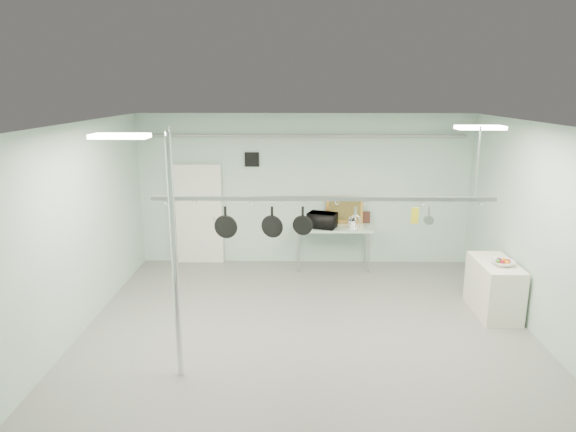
{
  "coord_description": "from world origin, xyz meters",
  "views": [
    {
      "loc": [
        -0.18,
        -6.7,
        3.69
      ],
      "look_at": [
        -0.3,
        1.0,
        1.77
      ],
      "focal_mm": 32.0,
      "sensor_mm": 36.0,
      "label": 1
    }
  ],
  "objects_px": {
    "pot_rack": "(323,197)",
    "skillet_right": "(303,220)",
    "microwave": "(322,220)",
    "prep_table": "(333,230)",
    "skillet_mid": "(272,222)",
    "chrome_pole": "(175,260)",
    "fruit_bowl": "(503,263)",
    "skillet_left": "(226,222)",
    "side_cabinet": "(494,288)",
    "coffee_canister": "(352,225)"
  },
  "relations": [
    {
      "from": "pot_rack",
      "to": "skillet_right",
      "type": "bearing_deg",
      "value": 180.0
    },
    {
      "from": "microwave",
      "to": "skillet_right",
      "type": "relative_size",
      "value": 1.42
    },
    {
      "from": "pot_rack",
      "to": "skillet_right",
      "type": "height_order",
      "value": "pot_rack"
    },
    {
      "from": "prep_table",
      "to": "skillet_mid",
      "type": "relative_size",
      "value": 3.59
    },
    {
      "from": "chrome_pole",
      "to": "fruit_bowl",
      "type": "bearing_deg",
      "value": 20.62
    },
    {
      "from": "skillet_left",
      "to": "chrome_pole",
      "type": "bearing_deg",
      "value": -110.37
    },
    {
      "from": "chrome_pole",
      "to": "skillet_mid",
      "type": "relative_size",
      "value": 7.19
    },
    {
      "from": "side_cabinet",
      "to": "pot_rack",
      "type": "height_order",
      "value": "pot_rack"
    },
    {
      "from": "coffee_canister",
      "to": "skillet_mid",
      "type": "distance_m",
      "value": 3.57
    },
    {
      "from": "side_cabinet",
      "to": "coffee_canister",
      "type": "height_order",
      "value": "coffee_canister"
    },
    {
      "from": "side_cabinet",
      "to": "skillet_mid",
      "type": "height_order",
      "value": "skillet_mid"
    },
    {
      "from": "skillet_right",
      "to": "pot_rack",
      "type": "bearing_deg",
      "value": 12.01
    },
    {
      "from": "pot_rack",
      "to": "microwave",
      "type": "distance_m",
      "value": 3.41
    },
    {
      "from": "pot_rack",
      "to": "coffee_canister",
      "type": "height_order",
      "value": "pot_rack"
    },
    {
      "from": "chrome_pole",
      "to": "side_cabinet",
      "type": "relative_size",
      "value": 2.67
    },
    {
      "from": "prep_table",
      "to": "skillet_left",
      "type": "relative_size",
      "value": 3.6
    },
    {
      "from": "chrome_pole",
      "to": "skillet_left",
      "type": "height_order",
      "value": "chrome_pole"
    },
    {
      "from": "pot_rack",
      "to": "skillet_right",
      "type": "distance_m",
      "value": 0.44
    },
    {
      "from": "side_cabinet",
      "to": "skillet_right",
      "type": "height_order",
      "value": "skillet_right"
    },
    {
      "from": "coffee_canister",
      "to": "skillet_mid",
      "type": "height_order",
      "value": "skillet_mid"
    },
    {
      "from": "skillet_left",
      "to": "skillet_right",
      "type": "xyz_separation_m",
      "value": [
        1.09,
        0.0,
        0.02
      ]
    },
    {
      "from": "side_cabinet",
      "to": "skillet_left",
      "type": "distance_m",
      "value": 4.68
    },
    {
      "from": "prep_table",
      "to": "skillet_right",
      "type": "relative_size",
      "value": 3.98
    },
    {
      "from": "side_cabinet",
      "to": "coffee_canister",
      "type": "xyz_separation_m",
      "value": [
        -2.17,
        2.03,
        0.54
      ]
    },
    {
      "from": "microwave",
      "to": "skillet_right",
      "type": "xyz_separation_m",
      "value": [
        -0.45,
        -3.2,
        0.82
      ]
    },
    {
      "from": "skillet_left",
      "to": "skillet_mid",
      "type": "xyz_separation_m",
      "value": [
        0.66,
        0.0,
        -0.0
      ]
    },
    {
      "from": "chrome_pole",
      "to": "skillet_right",
      "type": "bearing_deg",
      "value": 29.05
    },
    {
      "from": "fruit_bowl",
      "to": "skillet_right",
      "type": "bearing_deg",
      "value": -163.96
    },
    {
      "from": "prep_table",
      "to": "coffee_canister",
      "type": "relative_size",
      "value": 9.0
    },
    {
      "from": "skillet_left",
      "to": "microwave",
      "type": "bearing_deg",
      "value": 74.49
    },
    {
      "from": "fruit_bowl",
      "to": "skillet_right",
      "type": "distance_m",
      "value": 3.53
    },
    {
      "from": "microwave",
      "to": "skillet_left",
      "type": "distance_m",
      "value": 3.64
    },
    {
      "from": "side_cabinet",
      "to": "skillet_right",
      "type": "xyz_separation_m",
      "value": [
        -3.23,
        -1.1,
        1.43
      ]
    },
    {
      "from": "side_cabinet",
      "to": "microwave",
      "type": "height_order",
      "value": "microwave"
    },
    {
      "from": "prep_table",
      "to": "microwave",
      "type": "relative_size",
      "value": 2.81
    },
    {
      "from": "prep_table",
      "to": "fruit_bowl",
      "type": "bearing_deg",
      "value": -42.4
    },
    {
      "from": "prep_table",
      "to": "fruit_bowl",
      "type": "xyz_separation_m",
      "value": [
        2.59,
        -2.36,
        0.11
      ]
    },
    {
      "from": "skillet_right",
      "to": "fruit_bowl",
      "type": "bearing_deg",
      "value": 28.05
    },
    {
      "from": "skillet_right",
      "to": "skillet_mid",
      "type": "bearing_deg",
      "value": -167.99
    },
    {
      "from": "skillet_left",
      "to": "skillet_mid",
      "type": "distance_m",
      "value": 0.66
    },
    {
      "from": "chrome_pole",
      "to": "skillet_right",
      "type": "relative_size",
      "value": 7.97
    },
    {
      "from": "prep_table",
      "to": "skillet_mid",
      "type": "distance_m",
      "value": 3.63
    },
    {
      "from": "chrome_pole",
      "to": "pot_rack",
      "type": "relative_size",
      "value": 0.67
    },
    {
      "from": "pot_rack",
      "to": "skillet_mid",
      "type": "bearing_deg",
      "value": 180.0
    },
    {
      "from": "pot_rack",
      "to": "skillet_right",
      "type": "xyz_separation_m",
      "value": [
        -0.28,
        0.0,
        -0.35
      ]
    },
    {
      "from": "chrome_pole",
      "to": "side_cabinet",
      "type": "distance_m",
      "value": 5.37
    },
    {
      "from": "skillet_right",
      "to": "coffee_canister",
      "type": "bearing_deg",
      "value": 83.35
    },
    {
      "from": "prep_table",
      "to": "skillet_mid",
      "type": "height_order",
      "value": "skillet_mid"
    },
    {
      "from": "pot_rack",
      "to": "coffee_canister",
      "type": "relative_size",
      "value": 26.99
    },
    {
      "from": "pot_rack",
      "to": "coffee_canister",
      "type": "bearing_deg",
      "value": 76.05
    }
  ]
}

